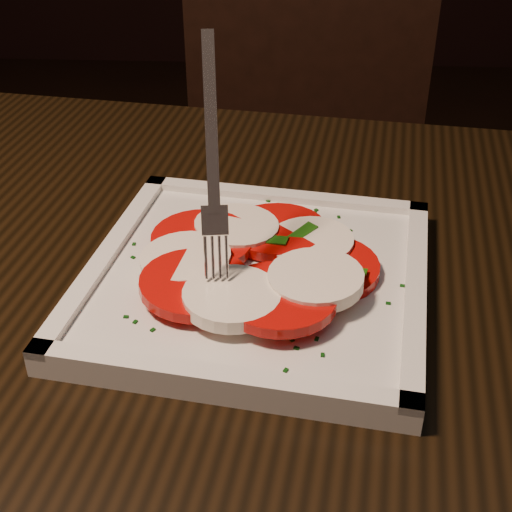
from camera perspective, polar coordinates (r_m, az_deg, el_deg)
table at (r=0.58m, az=-3.12°, el=-13.34°), size 1.30×0.96×0.75m
chair at (r=1.23m, az=3.49°, el=7.54°), size 0.45×0.45×0.93m
plate at (r=0.54m, az=0.00°, el=-1.99°), size 0.29×0.29×0.01m
caprese_salad at (r=0.53m, az=0.01°, el=-0.47°), size 0.21×0.22×0.02m
fork at (r=0.49m, az=-3.53°, el=8.27°), size 0.03×0.07×0.16m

